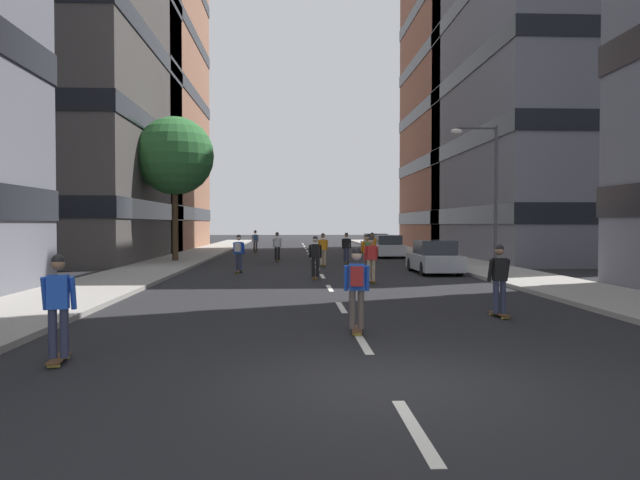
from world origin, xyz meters
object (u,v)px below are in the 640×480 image
at_px(streetlamp_right, 488,182).
at_px(skater_1, 357,284).
at_px(street_tree_near, 175,156).
at_px(skater_8, 58,303).
at_px(skater_9, 255,240).
at_px(skater_3, 323,248).
at_px(skater_5, 315,255).
at_px(skater_4, 346,246).
at_px(skater_2, 499,277).
at_px(skater_10, 239,251).
at_px(parked_car_far, 388,247).
at_px(skater_0, 371,257).
at_px(parked_car_mid, 375,244).
at_px(skater_7, 277,245).
at_px(skater_11, 372,246).
at_px(parked_car_near, 434,258).
at_px(skater_6, 367,250).

xyz_separation_m(streetlamp_right, skater_1, (-7.43, -14.47, -3.12)).
distance_m(street_tree_near, skater_8, 26.98).
bearing_deg(skater_9, skater_1, -83.43).
relative_size(skater_3, skater_5, 1.00).
xyz_separation_m(streetlamp_right, skater_4, (-5.62, 7.92, -3.15)).
height_order(streetlamp_right, skater_2, streetlamp_right).
bearing_deg(skater_5, skater_10, 136.03).
bearing_deg(skater_9, parked_car_far, -37.59).
height_order(streetlamp_right, skater_10, streetlamp_right).
bearing_deg(skater_0, skater_10, 137.60).
relative_size(skater_0, skater_1, 1.00).
distance_m(parked_car_mid, parked_car_far, 6.21).
height_order(parked_car_mid, skater_10, skater_10).
bearing_deg(skater_9, street_tree_near, -107.90).
distance_m(skater_1, skater_8, 5.75).
relative_size(skater_7, skater_10, 1.00).
distance_m(parked_car_far, skater_1, 29.31).
distance_m(skater_3, skater_8, 23.38).
relative_size(parked_car_mid, skater_0, 2.47).
distance_m(skater_1, skater_11, 23.30).
bearing_deg(parked_car_far, parked_car_near, -90.00).
distance_m(street_tree_near, skater_1, 25.63).
distance_m(skater_2, skater_5, 11.34).
distance_m(parked_car_mid, skater_3, 15.66).
distance_m(street_tree_near, skater_0, 17.04).
distance_m(skater_3, skater_9, 16.51).
bearing_deg(skater_4, skater_3, -123.25).
xyz_separation_m(street_tree_near, skater_10, (4.35, -7.84, -5.21)).
height_order(skater_1, skater_6, same).
height_order(skater_0, skater_8, same).
bearing_deg(parked_car_mid, skater_9, 173.87).
bearing_deg(skater_0, parked_car_near, 51.58).
relative_size(skater_6, skater_10, 1.00).
xyz_separation_m(skater_1, skater_9, (-4.16, 36.06, 0.00)).
bearing_deg(skater_0, skater_2, -77.40).
height_order(parked_car_near, skater_4, skater_4).
bearing_deg(skater_5, skater_1, -88.36).
xyz_separation_m(skater_1, skater_6, (2.25, 16.48, 0.00)).
height_order(skater_3, skater_8, same).
relative_size(skater_2, skater_5, 1.00).
relative_size(parked_car_near, skater_7, 2.47).
xyz_separation_m(skater_4, skater_11, (1.58, 0.66, 0.00)).
distance_m(skater_2, skater_3, 18.47).
relative_size(skater_0, skater_10, 1.00).
xyz_separation_m(skater_2, skater_8, (-8.85, -4.57, 0.00)).
xyz_separation_m(skater_5, skater_7, (-1.83, 12.08, 0.00)).
bearing_deg(parked_car_mid, street_tree_near, -139.72).
bearing_deg(street_tree_near, skater_7, 8.97).
relative_size(parked_car_mid, skater_6, 2.47).
bearing_deg(skater_0, skater_4, 89.57).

